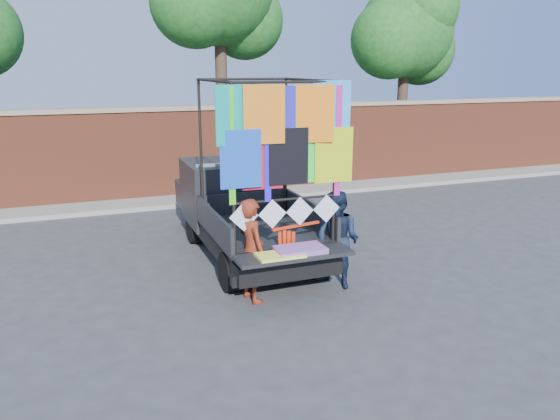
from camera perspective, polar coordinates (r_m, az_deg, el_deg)
name	(u,v)px	position (r m, az deg, el deg)	size (l,w,h in m)	color
ground	(290,278)	(9.83, 1.02, -7.17)	(90.00, 90.00, 0.00)	#38383A
brick_wall	(200,151)	(16.01, -8.33, 6.16)	(30.00, 0.45, 2.61)	brown
curb	(207,198)	(15.58, -7.59, 1.20)	(30.00, 1.20, 0.12)	gray
tree_right	(408,34)	(19.89, 13.20, 17.48)	(4.20, 3.30, 6.62)	#38281C
pickup_truck	(238,206)	(11.28, -4.40, 0.37)	(2.19, 5.51, 3.47)	black
woman	(251,250)	(8.69, -3.00, -4.23)	(0.62, 0.41, 1.69)	maroon
man	(338,240)	(9.27, 6.03, -3.12)	(0.82, 0.64, 1.68)	#162137
streamer_bundle	(291,237)	(8.86, 1.10, -2.88)	(0.89, 0.21, 0.62)	red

